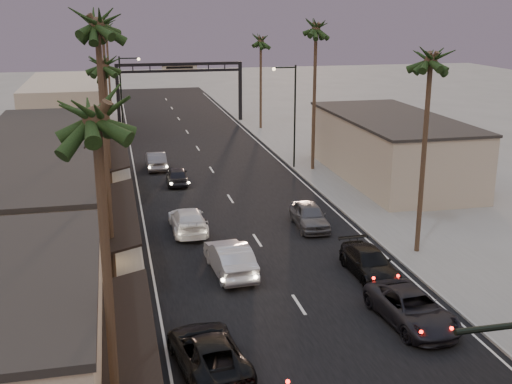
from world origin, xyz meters
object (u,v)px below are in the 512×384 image
palm_ld (102,21)px  curbside_black (369,263)px  palm_lb (96,16)px  palm_ra (431,52)px  palm_far (106,25)px  palm_lc (102,59)px  palm_rb (316,23)px  arch (180,77)px  palm_rc (261,37)px  oncoming_pickup (208,352)px  oncoming_silver (230,258)px  palm_la (95,102)px  streetlight_left (124,94)px  curbside_near (412,308)px  streetlight_right (292,108)px

palm_ld → curbside_black: size_ratio=2.89×
palm_lb → palm_ra: 17.42m
palm_lb → palm_far: (0.30, 56.00, -1.94)m
palm_lc → palm_ld: palm_ld is taller
palm_lc → palm_ra: palm_ra is taller
palm_rb → curbside_black: palm_rb is taller
arch → curbside_black: arch is taller
palm_rc → oncoming_pickup: 52.38m
palm_rb → oncoming_silver: bearing=-118.5°
palm_la → palm_lc: 27.02m
streetlight_left → palm_ra: bearing=-65.5°
palm_lb → curbside_near: size_ratio=2.80×
palm_lc → palm_ra: (17.20, -12.00, 0.97)m
oncoming_silver → oncoming_pickup: bearing=70.2°
palm_rb → palm_lb: bearing=-128.0°
arch → palm_lc: 35.41m
palm_lc → oncoming_pickup: 23.96m
palm_ra → oncoming_pickup: 19.85m
palm_lb → streetlight_left: bearing=87.3°
streetlight_left → palm_lc: 22.65m
curbside_black → oncoming_silver: bearing=163.8°
streetlight_right → palm_far: (-15.22, 33.00, 6.11)m
streetlight_left → palm_ld: size_ratio=0.63×
curbside_black → streetlight_left: bearing=106.3°
palm_ra → palm_rb: bearing=90.0°
palm_rc → curbside_black: (-3.96, -42.42, -9.75)m
palm_far → oncoming_silver: size_ratio=2.52×
curbside_near → palm_lb: bearing=150.9°
oncoming_silver → arch: bearing=-97.2°
streetlight_left → curbside_black: 38.49m
palm_ra → palm_rb: size_ratio=0.93×
arch → palm_rc: palm_rc is taller
arch → streetlight_left: 13.85m
palm_la → palm_rc: bearing=72.6°
palm_ra → curbside_black: size_ratio=2.68×
palm_lb → oncoming_silver: size_ratio=2.91×
streetlight_right → palm_lc: (-15.52, -9.00, 5.14)m
palm_lb → palm_far: palm_lb is taller
arch → palm_ra: size_ratio=1.15×
palm_ra → palm_far: 56.58m
palm_la → oncoming_pickup: 12.48m
oncoming_pickup → oncoming_silver: oncoming_silver is taller
streetlight_left → palm_far: 20.96m
palm_ra → palm_rb: 20.02m
palm_la → oncoming_silver: 18.94m
palm_la → oncoming_pickup: bearing=56.9°
arch → oncoming_pickup: 56.05m
palm_ra → curbside_black: bearing=-148.6°
oncoming_pickup → curbside_black: oncoming_pickup is taller
curbside_black → palm_rc: bearing=83.4°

